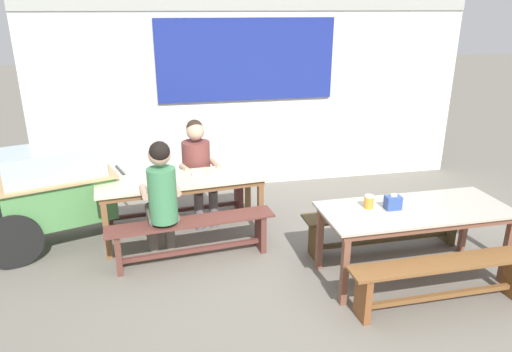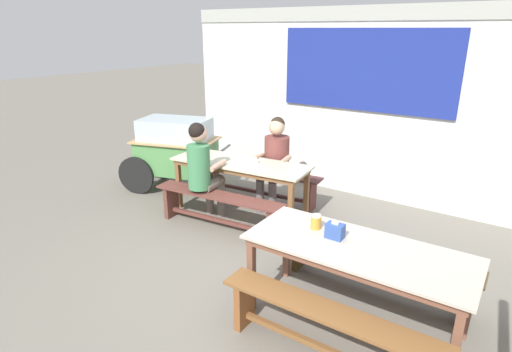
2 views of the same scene
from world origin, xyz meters
The scene contains 14 objects.
ground_plane centered at (0.00, 0.00, 0.00)m, with size 40.00×40.00×0.00m, color slate.
backdrop_wall centered at (-0.01, 2.70, 1.41)m, with size 6.20×0.23×2.68m.
dining_table_far centered at (-1.19, 1.11, 0.65)m, with size 1.91×0.81×0.73m.
dining_table_near centered at (0.94, -0.17, 0.66)m, with size 1.82×0.78×0.73m.
bench_far_back centered at (-1.24, 1.65, 0.30)m, with size 1.88×0.47×0.45m.
bench_far_front centered at (-1.13, 0.57, 0.30)m, with size 1.76×0.46×0.45m.
bench_near_back centered at (0.94, 0.37, 0.31)m, with size 1.83×0.32×0.45m.
bench_near_front centered at (0.95, -0.71, 0.30)m, with size 1.73×0.28×0.45m.
food_cart centered at (-2.56, 1.29, 0.66)m, with size 1.71×1.17×1.11m.
person_left_back_turned centered at (-1.41, 0.62, 0.76)m, with size 0.43×0.55×1.33m.
person_center_facing centered at (-0.96, 1.60, 0.72)m, with size 0.50×0.61×1.25m.
tissue_box centered at (0.72, -0.14, 0.79)m, with size 0.15×0.10×0.15m.
condiment_jar centered at (0.51, -0.07, 0.79)m, with size 0.09×0.09×0.13m.
soup_bowl centered at (-1.01, 1.18, 0.75)m, with size 0.13×0.13×0.04m, color silver.
Camera 1 is at (-1.38, -3.82, 2.53)m, focal length 32.68 mm.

